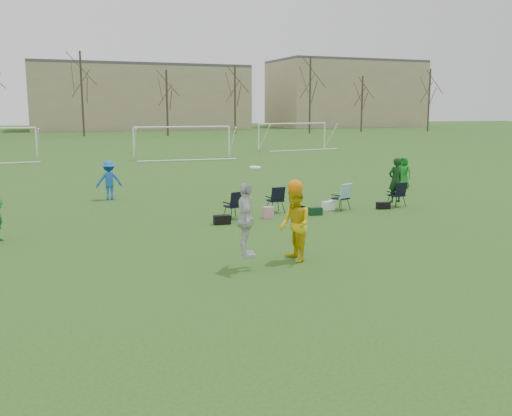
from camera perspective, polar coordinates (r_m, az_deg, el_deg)
name	(u,v)px	position (r m, az deg, el deg)	size (l,w,h in m)	color
ground	(360,281)	(12.97, 10.35, -7.17)	(260.00, 260.00, 0.00)	#24531A
fielder_blue	(109,180)	(24.61, -14.49, 2.70)	(1.05, 0.61, 1.63)	blue
fielder_green_far	(404,173)	(28.03, 14.56, 3.44)	(0.75, 0.49, 1.53)	#157A21
center_contest	(276,222)	(13.84, 1.99, -1.42)	(2.07, 1.25, 2.46)	silver
sideline_setup	(332,196)	(21.44, 7.65, 1.24)	(8.03, 1.85, 1.90)	#0E3612
goal_mid	(182,133)	(43.85, -7.37, 7.43)	(7.40, 0.63, 2.46)	white
goal_right	(293,129)	(53.54, 3.70, 7.92)	(7.35, 1.14, 2.46)	white
tree_line	(85,98)	(80.66, -16.72, 10.45)	(110.28, 3.28, 11.40)	#382B21
building_row	(110,96)	(107.37, -14.42, 10.80)	(126.00, 16.00, 13.00)	tan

